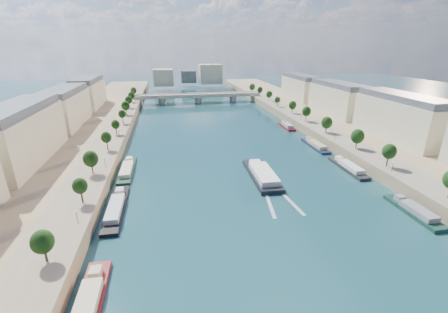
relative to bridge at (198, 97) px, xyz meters
name	(u,v)px	position (x,y,z in m)	size (l,w,h in m)	color
ground	(224,147)	(0.00, -125.60, -5.08)	(700.00, 700.00, 0.00)	#0B2E32
quay_left	(74,151)	(-72.00, -125.60, -2.58)	(44.00, 520.00, 5.00)	#9E8460
quay_right	(352,134)	(72.00, -125.60, -2.58)	(44.00, 520.00, 5.00)	#9E8460
pave_left	(107,144)	(-57.00, -125.60, -0.03)	(14.00, 520.00, 0.10)	gray
pave_right	(328,131)	(57.00, -125.60, -0.03)	(14.00, 520.00, 0.10)	gray
trees_left	(110,131)	(-55.00, -123.60, 5.39)	(4.80, 268.80, 8.26)	#382B1E
trees_right	(317,118)	(55.00, -115.60, 5.39)	(4.80, 268.80, 8.26)	#382B1E
lamps_left	(113,144)	(-52.50, -135.60, 2.70)	(0.36, 200.36, 4.28)	black
lamps_right	(316,125)	(52.50, -120.60, 2.70)	(0.36, 200.36, 4.28)	black
buildings_left	(47,117)	(-85.00, -113.60, 11.37)	(16.00, 226.00, 23.20)	beige
buildings_right	(364,104)	(85.00, -113.60, 11.37)	(16.00, 226.00, 23.20)	beige
skyline	(192,76)	(3.19, 93.92, 9.57)	(79.00, 42.00, 22.00)	beige
bridge	(198,97)	(0.00, 0.00, 0.00)	(112.00, 12.00, 8.15)	#C1B79E
tour_barge	(262,175)	(7.43, -165.70, -3.87)	(9.69, 30.89, 4.16)	black
wake	(276,197)	(7.43, -182.23, -5.06)	(10.76, 26.00, 0.04)	silver
moored_barges_left	(108,238)	(-45.50, -197.13, -4.24)	(5.00, 126.27, 3.60)	#1C213E
moored_barges_right	(352,170)	(45.50, -167.75, -4.24)	(5.00, 159.35, 3.60)	black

